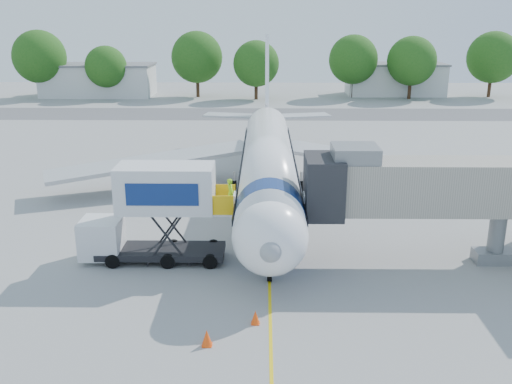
{
  "coord_description": "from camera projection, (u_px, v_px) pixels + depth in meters",
  "views": [
    {
      "loc": [
        -0.35,
        -36.31,
        13.21
      ],
      "look_at": [
        -0.76,
        -4.32,
        3.2
      ],
      "focal_mm": 40.0,
      "sensor_mm": 36.0,
      "label": 1
    }
  ],
  "objects": [
    {
      "name": "tree_a",
      "position": [
        39.0,
        57.0,
        91.93
      ],
      "size": [
        8.52,
        8.52,
        10.86
      ],
      "color": "#382314",
      "rests_on": "ground"
    },
    {
      "name": "outbuilding_left",
      "position": [
        99.0,
        80.0,
        95.4
      ],
      "size": [
        18.4,
        8.4,
        5.3
      ],
      "color": "silver",
      "rests_on": "ground"
    },
    {
      "name": "tree_d",
      "position": [
        256.0,
        64.0,
        90.62
      ],
      "size": [
        7.31,
        7.31,
        9.32
      ],
      "color": "#382314",
      "rests_on": "ground"
    },
    {
      "name": "tree_f",
      "position": [
        412.0,
        61.0,
        90.96
      ],
      "size": [
        7.81,
        7.81,
        9.95
      ],
      "color": "#382314",
      "rests_on": "ground"
    },
    {
      "name": "tree_b",
      "position": [
        106.0,
        67.0,
        91.3
      ],
      "size": [
        6.63,
        6.63,
        8.45
      ],
      "color": "#382314",
      "rests_on": "ground"
    },
    {
      "name": "ground",
      "position": [
        268.0,
        218.0,
        38.59
      ],
      "size": [
        160.0,
        160.0,
        0.0
      ],
      "primitive_type": "plane",
      "color": "#9A9997",
      "rests_on": "ground"
    },
    {
      "name": "jet_bridge",
      "position": [
        419.0,
        187.0,
        30.51
      ],
      "size": [
        13.9,
        3.2,
        6.6
      ],
      "color": "#A89F8F",
      "rests_on": "ground"
    },
    {
      "name": "guidance_line",
      "position": [
        268.0,
        218.0,
        38.59
      ],
      "size": [
        0.15,
        70.0,
        0.01
      ],
      "primitive_type": "cube",
      "color": "yellow",
      "rests_on": "ground"
    },
    {
      "name": "taxiway_strip",
      "position": [
        266.0,
        114.0,
        78.67
      ],
      "size": [
        120.0,
        10.0,
        0.01
      ],
      "primitive_type": "cube",
      "color": "#59595B",
      "rests_on": "ground"
    },
    {
      "name": "safety_cone_a",
      "position": [
        255.0,
        317.0,
        25.34
      ],
      "size": [
        0.41,
        0.41,
        0.65
      ],
      "color": "#FE490D",
      "rests_on": "ground"
    },
    {
      "name": "safety_cone_b",
      "position": [
        207.0,
        338.0,
        23.66
      ],
      "size": [
        0.46,
        0.46,
        0.73
      ],
      "color": "#FE490D",
      "rests_on": "ground"
    },
    {
      "name": "aircraft",
      "position": [
        268.0,
        161.0,
        41.64
      ],
      "size": [
        34.17,
        37.73,
        11.35
      ],
      "color": "white",
      "rests_on": "ground"
    },
    {
      "name": "tree_e",
      "position": [
        353.0,
        59.0,
        92.66
      ],
      "size": [
        7.93,
        7.93,
        10.11
      ],
      "color": "#382314",
      "rests_on": "ground"
    },
    {
      "name": "tree_c",
      "position": [
        197.0,
        57.0,
        92.98
      ],
      "size": [
        8.35,
        8.35,
        10.65
      ],
      "color": "#382314",
      "rests_on": "ground"
    },
    {
      "name": "outbuilding_right",
      "position": [
        395.0,
        79.0,
        96.68
      ],
      "size": [
        16.4,
        7.4,
        5.3
      ],
      "color": "silver",
      "rests_on": "ground"
    },
    {
      "name": "catering_hiloader",
      "position": [
        155.0,
        214.0,
        31.16
      ],
      "size": [
        8.58,
        2.44,
        5.5
      ],
      "color": "black",
      "rests_on": "ground"
    },
    {
      "name": "tree_g",
      "position": [
        493.0,
        57.0,
        92.95
      ],
      "size": [
        8.33,
        8.33,
        10.63
      ],
      "color": "#382314",
      "rests_on": "ground"
    }
  ]
}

